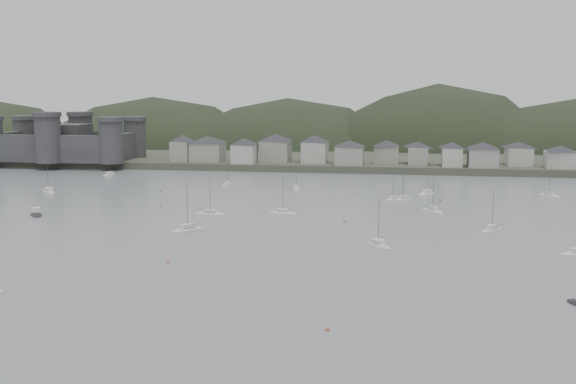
# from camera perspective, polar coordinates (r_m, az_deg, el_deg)

# --- Properties ---
(ground) EXTENTS (900.00, 900.00, 0.00)m
(ground) POSITION_cam_1_polar(r_m,az_deg,el_deg) (132.67, -5.22, -7.28)
(ground) COLOR slate
(ground) RESTS_ON ground
(far_shore_land) EXTENTS (900.00, 250.00, 3.00)m
(far_shore_land) POSITION_cam_1_polar(r_m,az_deg,el_deg) (421.25, 4.79, 3.74)
(far_shore_land) COLOR #383D2D
(far_shore_land) RESTS_ON ground
(forested_ridge) EXTENTS (851.55, 103.94, 102.57)m
(forested_ridge) POSITION_cam_1_polar(r_m,az_deg,el_deg) (396.77, 5.18, 1.59)
(forested_ridge) COLOR black
(forested_ridge) RESTS_ON ground
(castle) EXTENTS (66.00, 43.00, 20.00)m
(castle) POSITION_cam_1_polar(r_m,az_deg,el_deg) (340.33, -17.43, 3.86)
(castle) COLOR #313133
(castle) RESTS_ON far_shore_land
(waterfront_town) EXTENTS (451.48, 28.46, 12.92)m
(waterfront_town) POSITION_cam_1_polar(r_m,az_deg,el_deg) (308.71, 12.60, 3.19)
(waterfront_town) COLOR gray
(waterfront_town) RESTS_ON far_shore_land
(sailboat_lead) EXTENTS (8.62, 8.39, 12.46)m
(sailboat_lead) POSITION_cam_1_polar(r_m,az_deg,el_deg) (257.41, -18.65, 0.03)
(sailboat_lead) COLOR beige
(sailboat_lead) RESTS_ON ground
(moored_fleet) EXTENTS (258.40, 170.08, 13.15)m
(moored_fleet) POSITION_cam_1_polar(r_m,az_deg,el_deg) (188.71, 0.96, -2.46)
(moored_fleet) COLOR beige
(moored_fleet) RESTS_ON ground
(motor_launch_far) EXTENTS (7.02, 8.14, 3.90)m
(motor_launch_far) POSITION_cam_1_polar(r_m,az_deg,el_deg) (212.28, -19.54, -1.70)
(motor_launch_far) COLOR black
(motor_launch_far) RESTS_ON ground
(mooring_buoys) EXTENTS (197.02, 132.13, 0.70)m
(mooring_buoys) POSITION_cam_1_polar(r_m,az_deg,el_deg) (182.64, -1.58, -2.84)
(mooring_buoys) COLOR #B75B3D
(mooring_buoys) RESTS_ON ground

